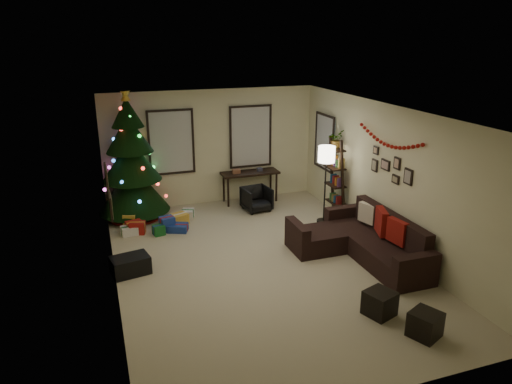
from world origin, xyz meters
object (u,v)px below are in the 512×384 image
Objects in this scene: christmas_tree at (131,165)px; sofa at (363,242)px; desk at (250,175)px; bookshelf at (336,180)px; desk_chair at (257,199)px.

sofa is (3.76, -3.41, -0.92)m from christmas_tree.
sofa is 1.84× the size of desk.
sofa is 1.40× the size of bookshelf.
christmas_tree reaches higher than desk_chair.
desk is 0.75m from desk_chair.
bookshelf reaches higher than desk.
desk_chair is 1.88m from bookshelf.
christmas_tree reaches higher than desk.
sofa is at bearing -77.14° from desk_chair.
bookshelf reaches higher than sofa.
desk is at bearing 2.19° from christmas_tree.
bookshelf is at bearing -19.76° from christmas_tree.
desk_chair is (-0.06, -0.65, -0.38)m from desk.
desk_chair is at bearing -11.44° from christmas_tree.
bookshelf is at bearing -48.10° from desk.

